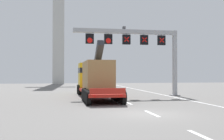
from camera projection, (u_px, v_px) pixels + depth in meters
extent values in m
plane|color=slate|center=(148.00, 114.00, 15.62)|extent=(112.00, 112.00, 0.00)
cube|color=silver|center=(205.00, 138.00, 9.75)|extent=(0.20, 2.60, 0.01)
cube|color=silver|center=(152.00, 114.00, 15.72)|extent=(0.20, 2.60, 0.01)
cube|color=silver|center=(128.00, 103.00, 21.68)|extent=(0.20, 2.60, 0.01)
cube|color=silver|center=(114.00, 97.00, 27.64)|extent=(0.20, 2.60, 0.01)
cube|color=silver|center=(106.00, 93.00, 33.60)|extent=(0.20, 2.60, 0.01)
cube|color=silver|center=(100.00, 90.00, 39.57)|extent=(0.20, 2.60, 0.01)
cube|color=silver|center=(95.00, 88.00, 45.53)|extent=(0.20, 2.60, 0.01)
cube|color=silver|center=(92.00, 86.00, 51.49)|extent=(0.20, 2.60, 0.01)
cube|color=silver|center=(89.00, 85.00, 57.45)|extent=(0.20, 2.60, 0.01)
cube|color=silver|center=(87.00, 84.00, 63.41)|extent=(0.20, 2.60, 0.01)
cube|color=silver|center=(85.00, 83.00, 69.38)|extent=(0.20, 2.60, 0.01)
cube|color=silver|center=(83.00, 83.00, 75.34)|extent=(0.20, 2.60, 0.01)
cube|color=silver|center=(82.00, 82.00, 81.30)|extent=(0.20, 2.60, 0.01)
cube|color=silver|center=(169.00, 96.00, 28.51)|extent=(0.20, 63.00, 0.01)
cube|color=#9EA0A5|center=(175.00, 63.00, 29.33)|extent=(0.40, 0.40, 7.14)
cube|color=slate|center=(175.00, 95.00, 29.27)|extent=(0.90, 0.90, 0.08)
cube|color=#9EA0A5|center=(126.00, 32.00, 28.44)|extent=(11.30, 0.44, 0.44)
cube|color=#4C4C51|center=(124.00, 28.00, 28.40)|extent=(0.28, 0.40, 0.28)
cube|color=black|center=(161.00, 40.00, 29.11)|extent=(0.86, 0.24, 1.05)
cube|color=#9EA0A5|center=(161.00, 35.00, 29.12)|extent=(0.08, 0.08, 0.16)
cube|color=red|center=(162.00, 40.00, 28.98)|extent=(0.53, 0.02, 0.53)
cube|color=red|center=(162.00, 40.00, 28.98)|extent=(0.53, 0.02, 0.53)
cube|color=black|center=(144.00, 40.00, 28.77)|extent=(0.86, 0.24, 1.05)
cube|color=#9EA0A5|center=(144.00, 35.00, 28.78)|extent=(0.08, 0.08, 0.16)
cube|color=red|center=(144.00, 40.00, 28.64)|extent=(0.53, 0.02, 0.53)
cube|color=red|center=(144.00, 40.00, 28.64)|extent=(0.53, 0.02, 0.53)
cube|color=black|center=(126.00, 40.00, 28.43)|extent=(0.86, 0.24, 1.05)
cube|color=#9EA0A5|center=(126.00, 34.00, 28.44)|extent=(0.08, 0.08, 0.16)
cube|color=red|center=(127.00, 39.00, 28.30)|extent=(0.53, 0.02, 0.53)
cube|color=red|center=(127.00, 39.00, 28.30)|extent=(0.53, 0.02, 0.53)
cube|color=black|center=(108.00, 39.00, 28.09)|extent=(0.86, 0.24, 1.05)
cube|color=#9EA0A5|center=(108.00, 34.00, 28.10)|extent=(0.08, 0.08, 0.16)
cone|color=red|center=(108.00, 41.00, 27.96)|extent=(0.55, 0.02, 0.55)
cube|color=black|center=(90.00, 39.00, 27.75)|extent=(0.86, 0.24, 1.05)
cube|color=#9EA0A5|center=(90.00, 33.00, 27.76)|extent=(0.08, 0.08, 0.16)
cone|color=red|center=(90.00, 40.00, 27.62)|extent=(0.55, 0.02, 0.55)
cube|color=red|center=(98.00, 92.00, 24.62)|extent=(2.94, 10.44, 0.24)
cube|color=red|center=(108.00, 91.00, 19.44)|extent=(2.66, 0.12, 0.44)
cylinder|color=black|center=(88.00, 98.00, 19.95)|extent=(0.34, 1.10, 1.10)
cylinder|color=black|center=(123.00, 98.00, 20.45)|extent=(0.34, 1.10, 1.10)
cylinder|color=black|center=(87.00, 97.00, 20.98)|extent=(0.34, 1.10, 1.10)
cylinder|color=black|center=(120.00, 96.00, 21.48)|extent=(0.34, 1.10, 1.10)
cylinder|color=black|center=(86.00, 96.00, 22.01)|extent=(0.34, 1.10, 1.10)
cylinder|color=black|center=(118.00, 95.00, 22.51)|extent=(0.34, 1.10, 1.10)
cylinder|color=black|center=(85.00, 95.00, 23.04)|extent=(0.34, 1.10, 1.10)
cylinder|color=black|center=(115.00, 94.00, 23.54)|extent=(0.34, 1.10, 1.10)
cylinder|color=black|center=(84.00, 94.00, 24.07)|extent=(0.34, 1.10, 1.10)
cylinder|color=black|center=(113.00, 94.00, 24.58)|extent=(0.34, 1.10, 1.10)
cube|color=gold|center=(90.00, 76.00, 31.62)|extent=(2.62, 3.24, 3.10)
cube|color=black|center=(90.00, 70.00, 31.63)|extent=(2.65, 3.26, 0.60)
cylinder|color=black|center=(78.00, 89.00, 32.22)|extent=(0.36, 1.10, 1.10)
cylinder|color=black|center=(100.00, 89.00, 32.70)|extent=(0.36, 1.10, 1.10)
cylinder|color=black|center=(80.00, 90.00, 30.25)|extent=(0.36, 1.10, 1.10)
cylinder|color=black|center=(102.00, 90.00, 30.73)|extent=(0.36, 1.10, 1.10)
cube|color=#9E7A47|center=(97.00, 76.00, 25.04)|extent=(2.46, 5.75, 2.70)
cube|color=#2D2D33|center=(99.00, 54.00, 24.23)|extent=(0.60, 2.95, 2.29)
cube|color=red|center=(95.00, 96.00, 19.21)|extent=(0.20, 0.06, 0.12)
cube|color=red|center=(121.00, 95.00, 19.58)|extent=(0.20, 0.06, 0.12)
cube|color=#B7B7B2|center=(59.00, 9.00, 66.08)|extent=(2.80, 2.00, 36.96)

